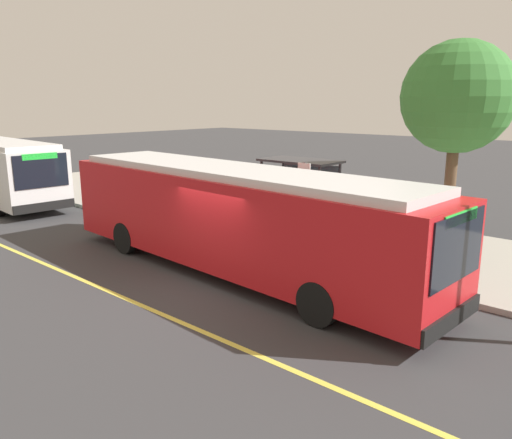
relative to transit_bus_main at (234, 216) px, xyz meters
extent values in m
plane|color=#38383A|center=(0.44, -1.01, -1.62)|extent=(120.00, 120.00, 0.00)
cube|color=#A8A399|center=(0.44, 4.99, -1.54)|extent=(44.00, 6.40, 0.15)
cube|color=#E0D64C|center=(0.44, -3.21, -1.61)|extent=(36.00, 0.14, 0.01)
cube|color=red|center=(-0.02, -0.01, -0.07)|extent=(12.62, 3.23, 2.40)
cube|color=silver|center=(-0.02, -0.01, 1.23)|extent=(11.61, 2.92, 0.20)
cube|color=black|center=(6.24, -0.35, 0.36)|extent=(0.16, 2.17, 1.34)
cube|color=black|center=(0.05, 1.28, 0.22)|extent=(10.98, 0.64, 1.06)
cube|color=white|center=(0.05, 1.28, -1.05)|extent=(11.86, 0.68, 0.28)
cube|color=#26D83F|center=(6.24, -0.35, 0.95)|extent=(0.11, 1.40, 0.24)
cube|color=black|center=(6.25, -0.35, -1.09)|extent=(0.22, 2.50, 0.36)
cylinder|color=black|center=(3.92, 0.93, -1.12)|extent=(1.01, 0.33, 1.00)
cylinder|color=black|center=(3.79, -1.37, -1.12)|extent=(1.01, 0.33, 1.00)
cylinder|color=black|center=(-3.70, 1.35, -1.12)|extent=(1.01, 0.33, 1.00)
cylinder|color=black|center=(-3.82, -0.96, -1.12)|extent=(1.01, 0.33, 1.00)
cube|color=black|center=(-10.35, -0.34, 0.36)|extent=(0.19, 2.16, 1.34)
cube|color=black|center=(-15.30, 1.30, 0.22)|extent=(8.84, 0.67, 1.06)
cube|color=#197259|center=(-15.30, 1.31, -1.05)|extent=(9.54, 0.71, 0.28)
cube|color=#26D83F|center=(-10.35, -0.34, 0.95)|extent=(0.13, 1.40, 0.24)
cube|color=black|center=(-10.34, -0.34, -1.09)|extent=(0.26, 2.50, 0.36)
cylinder|color=black|center=(-12.19, 0.95, -1.12)|extent=(1.02, 0.35, 1.00)
cylinder|color=black|center=(-18.32, 1.38, -1.12)|extent=(1.02, 0.35, 1.00)
cylinder|color=#333338|center=(-0.23, 5.77, -0.27)|extent=(0.10, 0.10, 2.40)
cylinder|color=#333338|center=(-0.23, 4.47, -0.27)|extent=(0.10, 0.10, 2.40)
cylinder|color=#333338|center=(-2.83, 5.77, -0.27)|extent=(0.10, 0.10, 2.40)
cylinder|color=#333338|center=(-2.83, 4.47, -0.27)|extent=(0.10, 0.10, 2.40)
cube|color=#333338|center=(-1.53, 5.12, 0.97)|extent=(2.90, 1.60, 0.08)
cube|color=#4C606B|center=(-1.53, 5.77, -0.27)|extent=(2.47, 0.04, 2.16)
cube|color=navy|center=(-2.83, 5.12, -0.32)|extent=(0.06, 1.11, 1.82)
cube|color=brown|center=(-1.42, 5.17, -1.02)|extent=(1.60, 0.44, 0.06)
cube|color=brown|center=(-1.42, 5.41, -0.74)|extent=(1.60, 0.05, 0.44)
cube|color=#333338|center=(-2.14, 5.17, -1.24)|extent=(0.08, 0.40, 0.45)
cube|color=#333338|center=(-0.70, 5.17, -1.24)|extent=(0.08, 0.40, 0.45)
cylinder|color=#333338|center=(0.70, 2.31, -0.07)|extent=(0.07, 0.07, 2.80)
cube|color=white|center=(0.70, 2.29, 1.03)|extent=(0.44, 0.03, 0.56)
cube|color=red|center=(0.70, 2.27, 1.03)|extent=(0.40, 0.01, 0.16)
cylinder|color=#282D47|center=(-0.96, 3.90, -1.04)|extent=(0.14, 0.14, 0.85)
cylinder|color=#282D47|center=(-0.96, 3.72, -1.04)|extent=(0.14, 0.14, 0.85)
cube|color=#338C4C|center=(-0.96, 3.81, -0.31)|extent=(0.24, 0.40, 0.62)
sphere|color=tan|center=(-0.96, 3.81, 0.11)|extent=(0.22, 0.22, 0.22)
cylinder|color=brown|center=(3.55, 6.29, 0.22)|extent=(0.36, 0.36, 3.39)
sphere|color=#387A33|center=(3.55, 6.29, 3.21)|extent=(3.45, 3.45, 3.45)
camera|label=1|loc=(9.42, -9.77, 3.05)|focal=35.42mm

